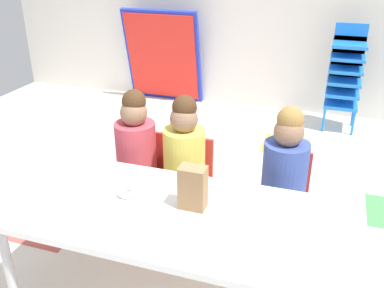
% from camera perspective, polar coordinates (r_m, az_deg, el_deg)
% --- Properties ---
extents(ground_plane, '(6.21, 4.75, 0.02)m').
position_cam_1_polar(ground_plane, '(3.04, 0.74, -9.56)').
color(ground_plane, silver).
extents(craft_table, '(1.64, 0.76, 0.55)m').
position_cam_1_polar(craft_table, '(2.14, -3.28, -9.78)').
color(craft_table, white).
rests_on(craft_table, ground_plane).
extents(seated_child_near_camera, '(0.32, 0.32, 0.92)m').
position_cam_1_polar(seated_child_near_camera, '(2.75, -7.44, -0.18)').
color(seated_child_near_camera, red).
rests_on(seated_child_near_camera, ground_plane).
extents(seated_child_middle_seat, '(0.32, 0.32, 0.92)m').
position_cam_1_polar(seated_child_middle_seat, '(2.64, -0.98, -1.14)').
color(seated_child_middle_seat, red).
rests_on(seated_child_middle_seat, ground_plane).
extents(seated_child_far_right, '(0.32, 0.32, 0.92)m').
position_cam_1_polar(seated_child_far_right, '(2.52, 12.35, -3.07)').
color(seated_child_far_right, red).
rests_on(seated_child_far_right, ground_plane).
extents(kid_chair_blue_stack, '(0.32, 0.30, 1.04)m').
position_cam_1_polar(kid_chair_blue_stack, '(4.51, 19.79, 8.94)').
color(kid_chair_blue_stack, blue).
rests_on(kid_chair_blue_stack, ground_plane).
extents(folded_activity_table, '(0.90, 0.29, 1.09)m').
position_cam_1_polar(folded_activity_table, '(5.07, -3.93, 11.56)').
color(folded_activity_table, '#1E33BF').
rests_on(folded_activity_table, ground_plane).
extents(paper_bag_brown, '(0.13, 0.09, 0.22)m').
position_cam_1_polar(paper_bag_brown, '(2.07, 0.10, -5.85)').
color(paper_bag_brown, '#9E754C').
rests_on(paper_bag_brown, craft_table).
extents(paper_plate_near_edge, '(0.18, 0.18, 0.01)m').
position_cam_1_polar(paper_plate_near_edge, '(2.24, -8.60, -6.76)').
color(paper_plate_near_edge, white).
rests_on(paper_plate_near_edge, craft_table).
extents(paper_plate_center_table, '(0.18, 0.18, 0.01)m').
position_cam_1_polar(paper_plate_center_table, '(2.23, -16.75, -7.79)').
color(paper_plate_center_table, white).
rests_on(paper_plate_center_table, craft_table).
extents(donut_powdered_on_plate, '(0.11, 0.11, 0.03)m').
position_cam_1_polar(donut_powdered_on_plate, '(2.23, -8.64, -6.33)').
color(donut_powdered_on_plate, white).
rests_on(donut_powdered_on_plate, craft_table).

